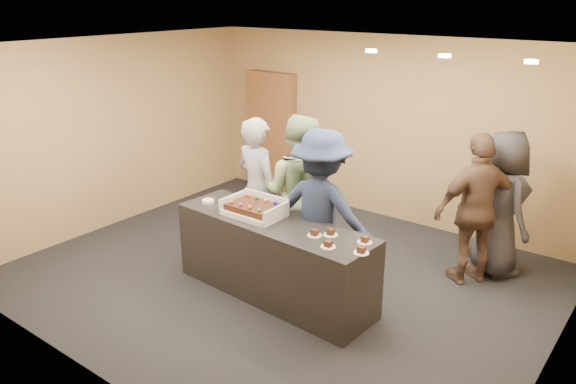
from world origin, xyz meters
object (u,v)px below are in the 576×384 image
object	(u,v)px
person_sage_man	(298,192)
serving_counter	(274,258)
person_server_grey	(258,190)
cake_box	(255,211)
person_navy_man	(321,212)
person_brown_extra	(477,210)
plate_stack	(208,201)
sheet_cake	(254,207)
storage_cabinet	(272,133)
person_dark_suit	(502,204)

from	to	relation	value
person_sage_man	serving_counter	bearing A→B (deg)	88.28
person_server_grey	person_sage_man	bearing A→B (deg)	-152.25
cake_box	person_navy_man	distance (m)	0.73
serving_counter	cake_box	distance (m)	0.57
person_server_grey	person_sage_man	distance (m)	0.53
person_server_grey	person_brown_extra	xyz separation A→B (m)	(2.39, 1.05, -0.02)
plate_stack	person_brown_extra	bearing A→B (deg)	32.88
plate_stack	person_brown_extra	distance (m)	3.12
person_navy_man	sheet_cake	bearing A→B (deg)	29.03
sheet_cake	person_navy_man	world-z (taller)	person_navy_man
plate_stack	cake_box	bearing A→B (deg)	4.02
plate_stack	person_brown_extra	xyz separation A→B (m)	(2.62, 1.69, -0.02)
serving_counter	storage_cabinet	xyz separation A→B (m)	(-2.29, 2.82, 0.56)
plate_stack	person_server_grey	size ratio (longest dim) A/B	0.08
storage_cabinet	person_server_grey	size ratio (longest dim) A/B	1.10
plate_stack	person_server_grey	bearing A→B (deg)	70.80
sheet_cake	person_server_grey	bearing A→B (deg)	127.17
cake_box	plate_stack	xyz separation A→B (m)	(-0.69, -0.05, -0.03)
sheet_cake	plate_stack	bearing A→B (deg)	-177.98
serving_counter	cake_box	world-z (taller)	cake_box
person_navy_man	person_dark_suit	size ratio (longest dim) A/B	1.06
serving_counter	person_brown_extra	xyz separation A→B (m)	(1.64, 1.67, 0.45)
storage_cabinet	sheet_cake	world-z (taller)	storage_cabinet
sheet_cake	person_dark_suit	distance (m)	2.94
serving_counter	person_server_grey	world-z (taller)	person_server_grey
cake_box	person_sage_man	xyz separation A→B (m)	(0.03, 0.76, 0.01)
sheet_cake	person_brown_extra	size ratio (longest dim) A/B	0.31
cake_box	person_navy_man	world-z (taller)	person_navy_man
serving_counter	person_brown_extra	bearing A→B (deg)	48.90
plate_stack	person_navy_man	xyz separation A→B (m)	(1.29, 0.47, 0.02)
cake_box	person_server_grey	size ratio (longest dim) A/B	0.35
storage_cabinet	cake_box	xyz separation A→B (m)	(2.01, -2.79, -0.07)
person_navy_man	cake_box	bearing A→B (deg)	27.53
person_dark_suit	person_sage_man	bearing A→B (deg)	75.48
person_navy_man	person_dark_suit	distance (m)	2.20
serving_counter	sheet_cake	bearing A→B (deg)	-176.52
plate_stack	person_dark_suit	xyz separation A→B (m)	(2.77, 2.10, -0.03)
person_sage_man	storage_cabinet	bearing A→B (deg)	-64.18
person_navy_man	person_dark_suit	world-z (taller)	person_navy_man
serving_counter	cake_box	size ratio (longest dim) A/B	3.66
person_server_grey	person_navy_man	world-z (taller)	person_navy_man
person_sage_man	person_navy_man	size ratio (longest dim) A/B	1.02
plate_stack	person_server_grey	xyz separation A→B (m)	(0.22, 0.64, 0.01)
cake_box	plate_stack	world-z (taller)	cake_box
person_dark_suit	cake_box	bearing A→B (deg)	87.74
sheet_cake	plate_stack	world-z (taller)	sheet_cake
person_dark_suit	serving_counter	bearing A→B (deg)	92.24
sheet_cake	person_sage_man	size ratio (longest dim) A/B	0.29
sheet_cake	person_sage_man	world-z (taller)	person_sage_man
storage_cabinet	cake_box	size ratio (longest dim) A/B	3.09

